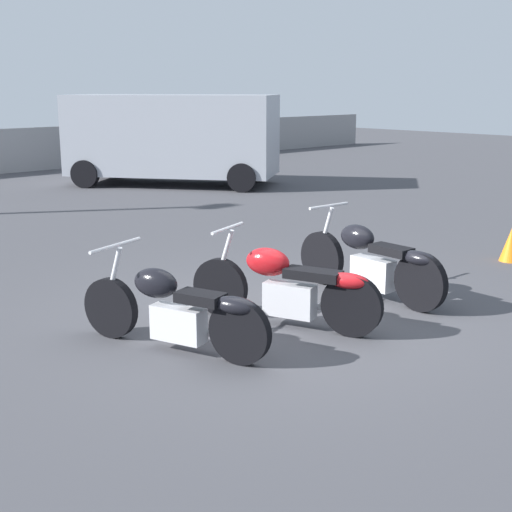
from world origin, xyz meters
TOP-DOWN VIEW (x-y plane):
  - ground_plane at (0.00, 0.00)m, footprint 60.00×60.00m
  - motorcycle_slot_0 at (-1.39, 0.05)m, footprint 0.94×2.05m
  - motorcycle_slot_1 at (-0.09, -0.17)m, footprint 0.95×2.09m
  - motorcycle_slot_2 at (1.41, -0.13)m, footprint 0.68×2.23m
  - parked_van at (5.83, 9.66)m, footprint 4.72×5.44m
  - traffic_cone_far at (4.36, -0.41)m, footprint 0.31×0.31m

SIDE VIEW (x-z plane):
  - ground_plane at x=0.00m, z-range 0.00..0.00m
  - traffic_cone_far at x=4.36m, z-range 0.00..0.51m
  - motorcycle_slot_0 at x=-1.39m, z-range -0.08..0.90m
  - motorcycle_slot_1 at x=-0.09m, z-range -0.08..0.94m
  - motorcycle_slot_2 at x=1.41m, z-range -0.08..0.96m
  - parked_van at x=5.83m, z-range 0.12..2.41m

